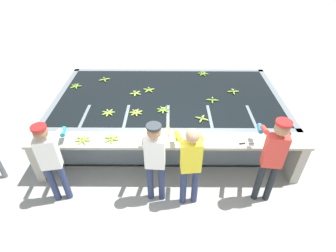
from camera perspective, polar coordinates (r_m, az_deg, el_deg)
ground_plane at (r=5.13m, az=-0.08°, el=-12.45°), size 80.00×80.00×0.00m
wash_tank at (r=6.19m, az=0.05°, el=3.04°), size 5.02×2.72×0.91m
work_ledge at (r=4.82m, az=-0.06°, el=-5.30°), size 5.02×0.45×0.91m
worker_0 at (r=4.63m, az=-24.26°, el=-6.15°), size 0.48×0.74×1.62m
worker_1 at (r=4.23m, az=-2.81°, el=-6.58°), size 0.43×0.73×1.63m
worker_2 at (r=4.20m, az=4.92°, el=-7.56°), size 0.45×0.73×1.61m
worker_3 at (r=4.49m, az=21.87°, el=-5.74°), size 0.46×0.74×1.71m
banana_bunch_floating_0 at (r=6.94m, az=7.61°, el=11.24°), size 0.28×0.27×0.08m
banana_bunch_floating_1 at (r=6.65m, az=-19.45°, el=8.17°), size 0.27×0.28×0.08m
banana_bunch_floating_2 at (r=6.78m, az=-13.70°, el=9.82°), size 0.27×0.27×0.08m
banana_bunch_floating_3 at (r=5.36m, az=-6.98°, el=2.95°), size 0.27×0.28×0.08m
banana_bunch_floating_4 at (r=6.03m, az=-7.07°, el=7.09°), size 0.28×0.27×0.08m
banana_bunch_floating_5 at (r=6.24m, az=13.98°, el=7.32°), size 0.28×0.28×0.08m
banana_bunch_floating_6 at (r=5.81m, az=9.63°, el=5.61°), size 0.28×0.28×0.08m
banana_bunch_floating_7 at (r=6.14m, az=-4.21°, el=7.86°), size 0.28×0.27×0.08m
banana_bunch_floating_8 at (r=5.45m, az=-12.89°, el=2.86°), size 0.28×0.28×0.08m
banana_bunch_floating_9 at (r=5.40m, az=-1.08°, el=3.55°), size 0.28×0.28×0.08m
banana_bunch_floating_10 at (r=5.18m, az=7.39°, el=1.61°), size 0.27×0.27×0.08m
banana_bunch_ledge_0 at (r=4.86m, az=-18.06°, el=-2.86°), size 0.28×0.28×0.08m
banana_bunch_ledge_1 at (r=4.75m, az=-12.16°, el=-2.73°), size 0.28×0.28×0.08m
knife_0 at (r=4.76m, az=16.64°, el=-3.61°), size 0.35×0.08×0.02m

